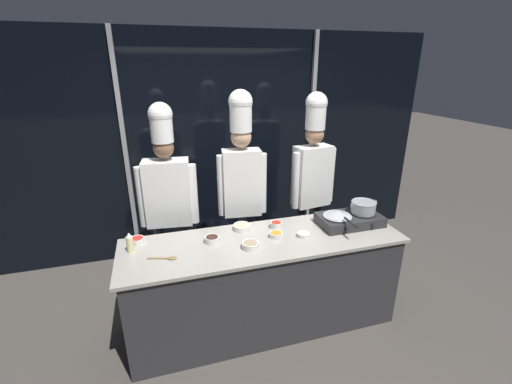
# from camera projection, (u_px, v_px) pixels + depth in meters

# --- Properties ---
(ground_plane) EXTENTS (24.00, 24.00, 0.00)m
(ground_plane) POSITION_uv_depth(u_px,v_px,m) (263.00, 322.00, 3.28)
(ground_plane) COLOR #47423D
(window_wall_back) EXTENTS (5.46, 0.09, 2.70)m
(window_wall_back) POSITION_uv_depth(u_px,v_px,m) (224.00, 146.00, 4.27)
(window_wall_back) COLOR black
(window_wall_back) RESTS_ON ground_plane
(demo_counter) EXTENTS (2.44, 0.73, 0.89)m
(demo_counter) POSITION_uv_depth(u_px,v_px,m) (264.00, 282.00, 3.12)
(demo_counter) COLOR #2D2D30
(demo_counter) RESTS_ON ground_plane
(portable_stove) EXTENTS (0.59, 0.35, 0.10)m
(portable_stove) POSITION_uv_depth(u_px,v_px,m) (350.00, 219.00, 3.23)
(portable_stove) COLOR #28282B
(portable_stove) RESTS_ON demo_counter
(frying_pan) EXTENTS (0.27, 0.46, 0.05)m
(frying_pan) POSITION_uv_depth(u_px,v_px,m) (338.00, 214.00, 3.16)
(frying_pan) COLOR #ADAFB5
(frying_pan) RESTS_ON portable_stove
(stock_pot) EXTENTS (0.26, 0.23, 0.11)m
(stock_pot) POSITION_uv_depth(u_px,v_px,m) (363.00, 207.00, 3.23)
(stock_pot) COLOR #93969B
(stock_pot) RESTS_ON portable_stove
(squeeze_bottle_oil) EXTENTS (0.06, 0.06, 0.17)m
(squeeze_bottle_oil) POSITION_uv_depth(u_px,v_px,m) (130.00, 243.00, 2.75)
(squeeze_bottle_oil) COLOR beige
(squeeze_bottle_oil) RESTS_ON demo_counter
(prep_bowl_carrots) EXTENTS (0.12, 0.12, 0.04)m
(prep_bowl_carrots) POSITION_uv_depth(u_px,v_px,m) (276.00, 234.00, 3.00)
(prep_bowl_carrots) COLOR white
(prep_bowl_carrots) RESTS_ON demo_counter
(prep_bowl_ginger) EXTENTS (0.16, 0.16, 0.05)m
(prep_bowl_ginger) POSITION_uv_depth(u_px,v_px,m) (242.00, 227.00, 3.13)
(prep_bowl_ginger) COLOR white
(prep_bowl_ginger) RESTS_ON demo_counter
(prep_bowl_chili_flakes) EXTENTS (0.11, 0.11, 0.06)m
(prep_bowl_chili_flakes) POSITION_uv_depth(u_px,v_px,m) (276.00, 224.00, 3.17)
(prep_bowl_chili_flakes) COLOR white
(prep_bowl_chili_flakes) RESTS_ON demo_counter
(prep_bowl_bell_pepper) EXTENTS (0.12, 0.12, 0.05)m
(prep_bowl_bell_pepper) POSITION_uv_depth(u_px,v_px,m) (137.00, 240.00, 2.91)
(prep_bowl_bell_pepper) COLOR white
(prep_bowl_bell_pepper) RESTS_ON demo_counter
(prep_bowl_mushrooms) EXTENTS (0.15, 0.15, 0.05)m
(prep_bowl_mushrooms) POSITION_uv_depth(u_px,v_px,m) (250.00, 245.00, 2.82)
(prep_bowl_mushrooms) COLOR white
(prep_bowl_mushrooms) RESTS_ON demo_counter
(prep_bowl_soy_glaze) EXTENTS (0.13, 0.13, 0.05)m
(prep_bowl_soy_glaze) POSITION_uv_depth(u_px,v_px,m) (212.00, 239.00, 2.91)
(prep_bowl_soy_glaze) COLOR white
(prep_bowl_soy_glaze) RESTS_ON demo_counter
(prep_bowl_bean_sprouts) EXTENTS (0.11, 0.11, 0.04)m
(prep_bowl_bean_sprouts) POSITION_uv_depth(u_px,v_px,m) (303.00, 234.00, 3.01)
(prep_bowl_bean_sprouts) COLOR white
(prep_bowl_bean_sprouts) RESTS_ON demo_counter
(serving_spoon_slotted) EXTENTS (0.23, 0.09, 0.02)m
(serving_spoon_slotted) POSITION_uv_depth(u_px,v_px,m) (168.00, 258.00, 2.67)
(serving_spoon_slotted) COLOR olive
(serving_spoon_slotted) RESTS_ON demo_counter
(chef_head) EXTENTS (0.57, 0.28, 2.00)m
(chef_head) POSITION_uv_depth(u_px,v_px,m) (168.00, 191.00, 3.34)
(chef_head) COLOR #4C4C51
(chef_head) RESTS_ON ground_plane
(chef_sous) EXTENTS (0.50, 0.24, 2.10)m
(chef_sous) POSITION_uv_depth(u_px,v_px,m) (242.00, 175.00, 3.45)
(chef_sous) COLOR #2D3856
(chef_sous) RESTS_ON ground_plane
(chef_line) EXTENTS (0.52, 0.27, 2.06)m
(chef_line) POSITION_uv_depth(u_px,v_px,m) (312.00, 171.00, 3.73)
(chef_line) COLOR #232326
(chef_line) RESTS_ON ground_plane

